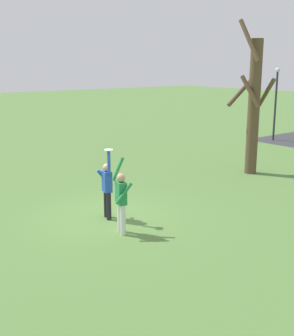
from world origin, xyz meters
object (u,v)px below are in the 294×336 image
Objects in this scene: person_catcher at (107,186)px; lamppost_by_lot at (276,97)px; bare_tree_tall at (253,104)px; person_defender at (121,198)px; frisbee_disc at (109,150)px.

lamppost_by_lot reaches higher than person_catcher.
person_catcher is at bearing -71.11° from lamppost_by_lot.
bare_tree_tall is 8.77m from lamppost_by_lot.
bare_tree_tall reaches higher than person_defender.
person_catcher reaches higher than person_defender.
person_defender is at bearing 0.00° from person_catcher.
bare_tree_tall is at bearing -60.49° from lamppost_by_lot.
person_catcher is 1.25m from person_defender.
person_catcher is 8.02m from bare_tree_tall.
frisbee_disc is 16.38m from lamppost_by_lot.
person_defender is (1.20, -0.35, -0.00)m from person_catcher.
person_catcher is 0.34× the size of bare_tree_tall.
bare_tree_tall is at bearing 113.23° from person_catcher.
person_defender is 0.33× the size of bare_tree_tall.
lamppost_by_lot reaches higher than person_defender.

